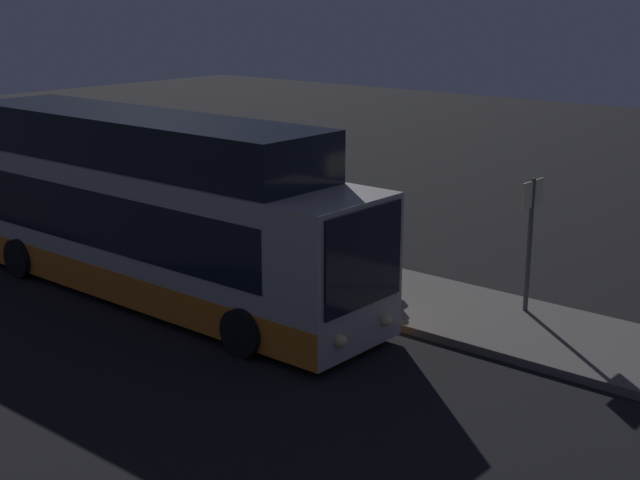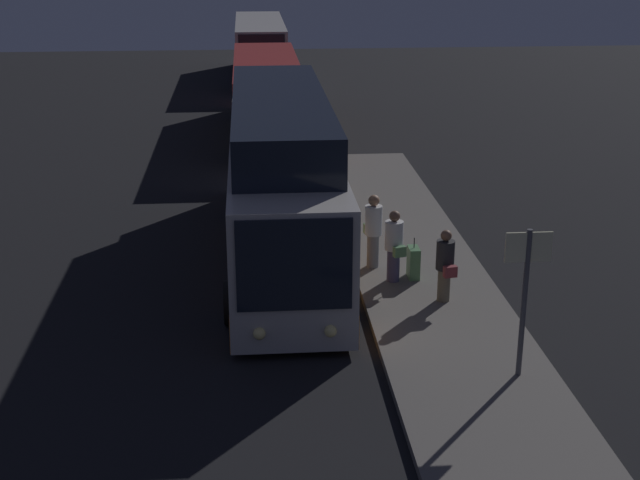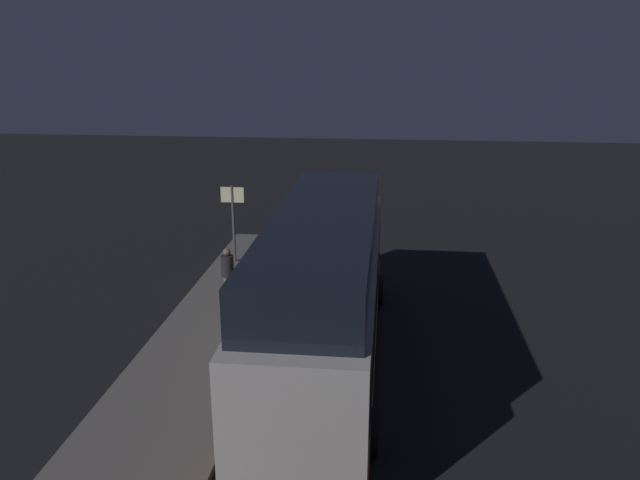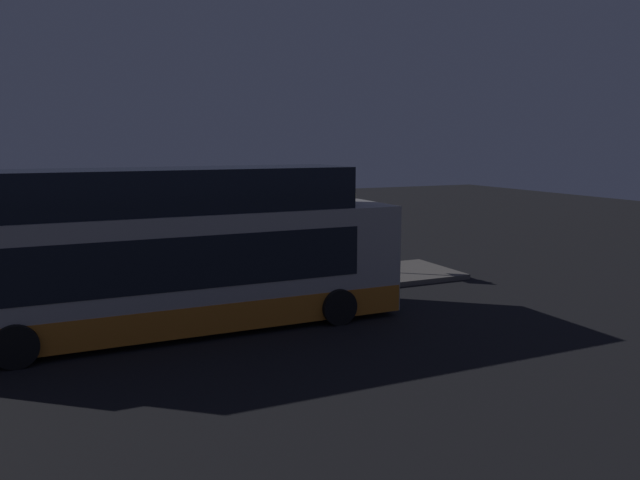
# 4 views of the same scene
# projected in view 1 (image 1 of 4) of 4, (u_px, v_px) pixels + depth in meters

# --- Properties ---
(ground) EXTENTS (80.00, 80.00, 0.00)m
(ground) POSITION_uv_depth(u_px,v_px,m) (167.00, 297.00, 19.61)
(ground) COLOR black
(platform) EXTENTS (20.00, 3.09, 0.16)m
(platform) POSITION_uv_depth(u_px,v_px,m) (266.00, 262.00, 21.91)
(platform) COLOR #605B56
(platform) RESTS_ON ground
(bus_lead) EXTENTS (11.53, 2.74, 3.98)m
(bus_lead) POSITION_uv_depth(u_px,v_px,m) (151.00, 218.00, 19.35)
(bus_lead) COLOR #B2ADA8
(bus_lead) RESTS_ON ground
(passenger_boarding) EXTENTS (0.61, 0.46, 1.61)m
(passenger_boarding) POSITION_uv_depth(u_px,v_px,m) (374.00, 247.00, 19.79)
(passenger_boarding) COLOR #6B604C
(passenger_boarding) RESTS_ON platform
(passenger_waiting) EXTENTS (0.66, 0.51, 1.67)m
(passenger_waiting) POSITION_uv_depth(u_px,v_px,m) (306.00, 244.00, 19.89)
(passenger_waiting) COLOR #4C476B
(passenger_waiting) RESTS_ON platform
(passenger_with_bags) EXTENTS (0.62, 0.47, 1.77)m
(passenger_with_bags) POSITION_uv_depth(u_px,v_px,m) (264.00, 238.00, 20.21)
(passenger_with_bags) COLOR gray
(passenger_with_bags) RESTS_ON platform
(suitcase) EXTENTS (0.47, 0.24, 0.97)m
(suitcase) POSITION_uv_depth(u_px,v_px,m) (315.00, 261.00, 20.49)
(suitcase) COLOR #598C59
(suitcase) RESTS_ON platform
(sign_post) EXTENTS (0.10, 0.82, 2.77)m
(sign_post) POSITION_uv_depth(u_px,v_px,m) (531.00, 225.00, 17.88)
(sign_post) COLOR #4C4C51
(sign_post) RESTS_ON platform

